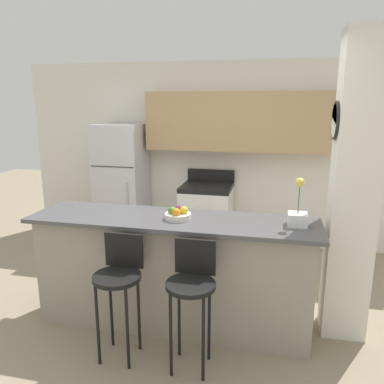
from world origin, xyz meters
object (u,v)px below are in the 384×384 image
Objects in this scene: bar_stool_left at (119,278)px; fruit_bowl at (178,214)px; bar_stool_right at (192,286)px; orchid_vase at (298,215)px; refrigerator at (122,185)px; stove_range at (207,217)px.

fruit_bowl is (0.35, 0.49, 0.40)m from bar_stool_left.
bar_stool_right is 0.67m from fruit_bowl.
orchid_vase is at bearing 21.67° from bar_stool_left.
refrigerator reaches higher than stove_range.
orchid_vase is at bearing -59.60° from stove_range.
stove_range is at bearing 92.99° from fruit_bowl.
stove_range reaches higher than bar_stool_left.
bar_stool_left and bar_stool_right have the same top height.
fruit_bowl reaches higher than bar_stool_right.
bar_stool_left is at bearing -125.26° from fruit_bowl.
fruit_bowl is at bearing 115.16° from bar_stool_right.
bar_stool_left is (-0.25, -2.38, 0.20)m from stove_range.
bar_stool_left is 0.72m from fruit_bowl.
fruit_bowl is (-0.23, 0.49, 0.40)m from bar_stool_right.
refrigerator is 2.87m from bar_stool_right.
orchid_vase reaches higher than stove_range.
stove_range is at bearing 120.40° from orchid_vase.
bar_stool_left is at bearing -95.96° from stove_range.
refrigerator is at bearing 125.04° from fruit_bowl.
stove_range is at bearing -0.47° from refrigerator.
bar_stool_right is at bearing -144.97° from orchid_vase.
fruit_bowl is at bearing 54.74° from bar_stool_left.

